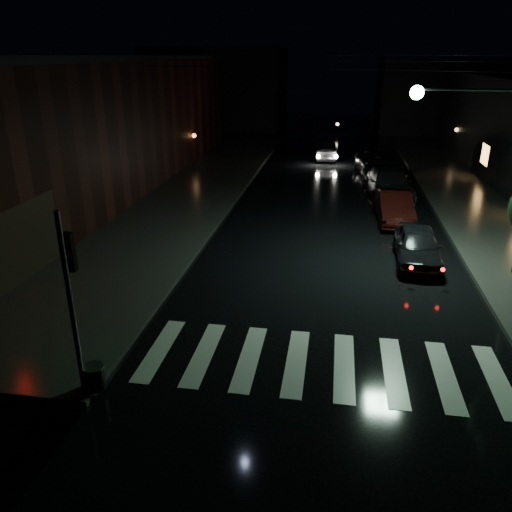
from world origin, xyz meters
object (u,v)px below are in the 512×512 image
at_px(parked_car_b, 394,207).
at_px(parked_car_d, 380,165).
at_px(parked_car_c, 389,184).
at_px(oncoming_car, 325,150).
at_px(parked_car_a, 418,246).

relative_size(parked_car_b, parked_car_d, 0.75).
bearing_deg(parked_car_d, parked_car_c, -95.97).
relative_size(parked_car_b, oncoming_car, 1.03).
xyz_separation_m(parked_car_b, oncoming_car, (-3.69, 14.52, -0.02)).
xyz_separation_m(parked_car_a, parked_car_c, (-0.28, 9.26, 0.09)).
bearing_deg(parked_car_b, parked_car_d, 88.81).
height_order(parked_car_b, parked_car_c, parked_car_c).
bearing_deg(parked_car_c, parked_car_d, 86.02).
bearing_deg(oncoming_car, parked_car_a, 95.51).
xyz_separation_m(parked_car_c, oncoming_car, (-3.77, 10.24, -0.09)).
relative_size(parked_car_b, parked_car_c, 0.80).
bearing_deg(parked_car_d, parked_car_b, -97.12).
height_order(parked_car_a, parked_car_c, parked_car_c).
relative_size(parked_car_a, parked_car_d, 0.71).
height_order(parked_car_b, oncoming_car, parked_car_b).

